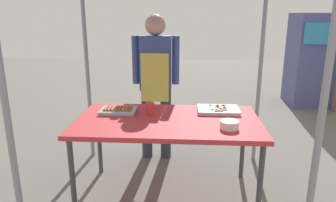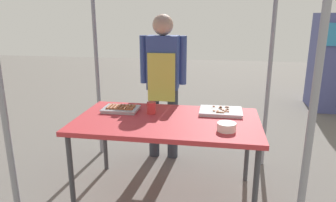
# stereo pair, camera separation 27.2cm
# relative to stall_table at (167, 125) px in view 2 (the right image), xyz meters

# --- Properties ---
(ground_plane) EXTENTS (18.00, 18.00, 0.00)m
(ground_plane) POSITION_rel_stall_table_xyz_m (0.00, 0.00, -0.70)
(ground_plane) COLOR #66605B
(stall_table) EXTENTS (1.60, 0.90, 0.75)m
(stall_table) POSITION_rel_stall_table_xyz_m (0.00, 0.00, 0.00)
(stall_table) COLOR #C63338
(stall_table) RESTS_ON ground
(tray_grilled_sausages) EXTENTS (0.33, 0.24, 0.05)m
(tray_grilled_sausages) POSITION_rel_stall_table_xyz_m (-0.47, 0.16, 0.07)
(tray_grilled_sausages) COLOR #ADADB2
(tray_grilled_sausages) RESTS_ON stall_table
(tray_meat_skewers) EXTENTS (0.39, 0.29, 0.04)m
(tray_meat_skewers) POSITION_rel_stall_table_xyz_m (0.46, 0.25, 0.07)
(tray_meat_skewers) COLOR silver
(tray_meat_skewers) RESTS_ON stall_table
(condiment_bowl) EXTENTS (0.15, 0.15, 0.07)m
(condiment_bowl) POSITION_rel_stall_table_xyz_m (0.51, -0.20, 0.09)
(condiment_bowl) COLOR silver
(condiment_bowl) RESTS_ON stall_table
(drink_cup_near_edge) EXTENTS (0.08, 0.08, 0.11)m
(drink_cup_near_edge) POSITION_rel_stall_table_xyz_m (-0.17, 0.13, 0.11)
(drink_cup_near_edge) COLOR red
(drink_cup_near_edge) RESTS_ON stall_table
(vendor_woman) EXTENTS (0.52, 0.23, 1.64)m
(vendor_woman) POSITION_rel_stall_table_xyz_m (-0.18, 0.81, 0.27)
(vendor_woman) COLOR #333842
(vendor_woman) RESTS_ON ground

